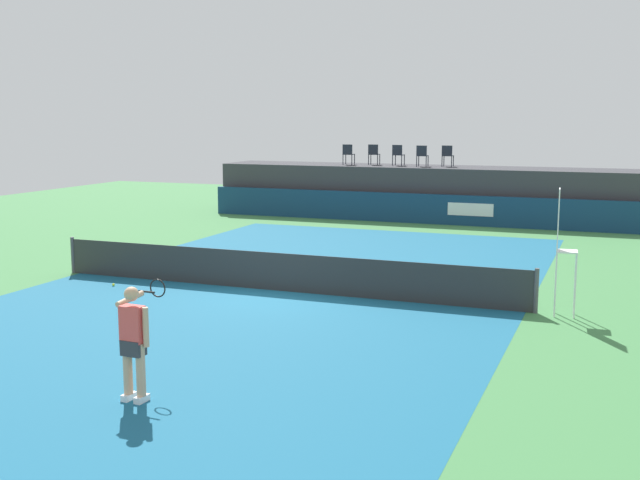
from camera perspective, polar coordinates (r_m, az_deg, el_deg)
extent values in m
plane|color=#3D7A42|center=(22.17, 0.12, -2.13)|extent=(48.00, 48.00, 0.00)
cube|color=#16597A|center=(19.46, -3.08, -3.70)|extent=(12.00, 22.00, 0.00)
cube|color=navy|center=(31.98, 6.94, 2.31)|extent=(18.00, 0.20, 1.20)
cube|color=white|center=(31.39, 10.90, 2.20)|extent=(1.80, 0.02, 0.50)
cube|color=#38383D|center=(33.67, 7.72, 3.48)|extent=(18.00, 2.80, 2.20)
cylinder|color=#1E232D|center=(34.60, 2.53, 5.88)|extent=(0.04, 0.04, 0.44)
cylinder|color=#1E232D|center=(34.72, 1.89, 5.90)|extent=(0.04, 0.04, 0.44)
cylinder|color=#1E232D|center=(34.21, 2.34, 5.85)|extent=(0.04, 0.04, 0.44)
cylinder|color=#1E232D|center=(34.33, 1.69, 5.87)|extent=(0.04, 0.04, 0.44)
cube|color=#1E232D|center=(34.45, 2.11, 6.27)|extent=(0.45, 0.45, 0.03)
cube|color=#1E232D|center=(34.24, 2.01, 6.63)|extent=(0.44, 0.04, 0.42)
cylinder|color=#1E232D|center=(34.62, 4.38, 5.87)|extent=(0.04, 0.04, 0.44)
cylinder|color=#1E232D|center=(34.72, 3.73, 5.89)|extent=(0.04, 0.04, 0.44)
cylinder|color=#1E232D|center=(34.23, 4.21, 5.84)|extent=(0.04, 0.04, 0.44)
cylinder|color=#1E232D|center=(34.33, 3.56, 5.85)|extent=(0.04, 0.04, 0.44)
cube|color=#1E232D|center=(34.47, 3.97, 6.25)|extent=(0.46, 0.46, 0.03)
cube|color=#1E232D|center=(34.25, 3.89, 6.61)|extent=(0.44, 0.05, 0.42)
cylinder|color=#1E232D|center=(34.18, 6.17, 5.80)|extent=(0.04, 0.04, 0.44)
cylinder|color=#1E232D|center=(34.30, 5.52, 5.83)|extent=(0.04, 0.04, 0.44)
cylinder|color=#1E232D|center=(33.79, 5.97, 5.77)|extent=(0.04, 0.04, 0.44)
cylinder|color=#1E232D|center=(33.91, 5.31, 5.79)|extent=(0.04, 0.04, 0.44)
cube|color=#1E232D|center=(34.03, 5.75, 6.19)|extent=(0.45, 0.45, 0.03)
cube|color=#1E232D|center=(33.82, 5.65, 6.56)|extent=(0.44, 0.04, 0.42)
cylinder|color=#1E232D|center=(33.58, 7.88, 5.72)|extent=(0.04, 0.04, 0.44)
cylinder|color=#1E232D|center=(33.66, 7.21, 5.74)|extent=(0.04, 0.04, 0.44)
cylinder|color=#1E232D|center=(33.18, 7.74, 5.68)|extent=(0.04, 0.04, 0.44)
cylinder|color=#1E232D|center=(33.27, 7.06, 5.70)|extent=(0.04, 0.04, 0.44)
cube|color=#1E232D|center=(33.41, 7.48, 6.11)|extent=(0.45, 0.45, 0.03)
cube|color=#1E232D|center=(33.19, 7.41, 6.48)|extent=(0.44, 0.04, 0.42)
cylinder|color=#1E232D|center=(33.73, 9.70, 5.69)|extent=(0.04, 0.04, 0.44)
cylinder|color=#1E232D|center=(33.81, 9.02, 5.71)|extent=(0.04, 0.04, 0.44)
cylinder|color=#1E232D|center=(33.34, 9.57, 5.65)|extent=(0.04, 0.04, 0.44)
cylinder|color=#1E232D|center=(33.42, 8.88, 5.68)|extent=(0.04, 0.04, 0.44)
cube|color=#1E232D|center=(33.56, 9.30, 6.08)|extent=(0.45, 0.45, 0.03)
cube|color=#1E232D|center=(33.35, 9.24, 6.45)|extent=(0.44, 0.03, 0.42)
cylinder|color=white|center=(17.49, 18.12, -3.24)|extent=(0.04, 0.04, 1.40)
cylinder|color=white|center=(17.88, 18.10, -2.98)|extent=(0.04, 0.04, 1.40)
cylinder|color=white|center=(17.48, 16.79, -3.18)|extent=(0.04, 0.04, 1.40)
cylinder|color=white|center=(17.88, 16.80, -2.92)|extent=(0.04, 0.04, 1.40)
cube|color=white|center=(17.55, 17.56, -0.79)|extent=(0.47, 0.47, 0.03)
cube|color=white|center=(17.45, 16.98, 1.44)|extent=(0.06, 0.44, 1.33)
cube|color=#2D2D2D|center=(19.36, -3.09, -2.33)|extent=(12.40, 0.02, 0.95)
cylinder|color=#4C4C51|center=(22.60, -17.57, -1.05)|extent=(0.10, 0.10, 1.00)
cylinder|color=#4C4C51|center=(17.77, 15.48, -3.59)|extent=(0.10, 0.10, 1.00)
cube|color=white|center=(12.33, -12.86, -11.22)|extent=(0.13, 0.27, 0.10)
cylinder|color=tan|center=(12.19, -12.94, -9.19)|extent=(0.14, 0.14, 0.82)
cube|color=white|center=(12.47, -13.76, -11.02)|extent=(0.13, 0.27, 0.10)
cylinder|color=tan|center=(12.33, -13.84, -9.01)|extent=(0.14, 0.14, 0.82)
cube|color=#333338|center=(12.16, -13.45, -7.62)|extent=(0.35, 0.24, 0.24)
cube|color=#E54C47|center=(12.06, -13.51, -5.98)|extent=(0.37, 0.22, 0.56)
sphere|color=tan|center=(11.95, -13.59, -3.85)|extent=(0.22, 0.22, 0.22)
cylinder|color=tan|center=(11.93, -12.58, -6.22)|extent=(0.09, 0.09, 0.60)
cylinder|color=tan|center=(12.34, -13.68, -4.19)|extent=(0.12, 0.61, 0.14)
cylinder|color=black|center=(12.66, -12.52, -3.70)|extent=(0.30, 0.05, 0.03)
torus|color=black|center=(12.89, -11.75, -3.46)|extent=(0.30, 0.04, 0.30)
sphere|color=#D8EA33|center=(20.62, -14.82, -3.17)|extent=(0.07, 0.07, 0.07)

